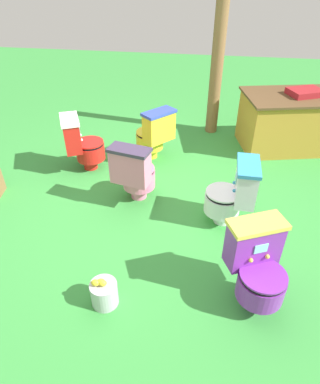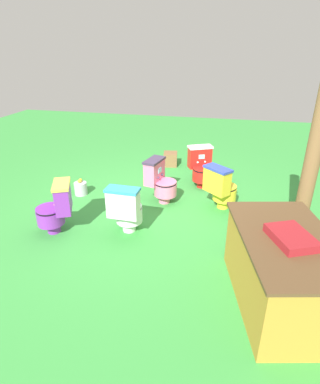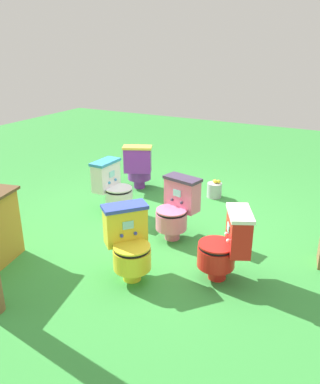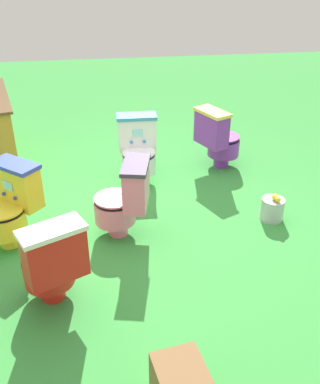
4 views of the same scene
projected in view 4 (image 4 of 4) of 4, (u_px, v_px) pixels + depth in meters
ground at (132, 222)px, 4.21m from camera, size 14.00×14.00×0.00m
toilet_purple at (218, 138)px, 5.07m from camera, size 0.57×0.61×0.73m
toilet_white at (138, 149)px, 4.80m from camera, size 0.50×0.44×0.73m
toilet_pink at (124, 199)px, 3.86m from camera, size 0.50×0.57×0.73m
toilet_red at (51, 263)px, 3.09m from camera, size 0.62×0.57×0.73m
toilet_yellow at (11, 205)px, 3.77m from camera, size 0.64×0.63×0.73m
small_crate at (180, 384)px, 2.49m from camera, size 0.34×0.33×0.29m
lemon_bucket at (272, 209)px, 4.20m from camera, size 0.22×0.22×0.28m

